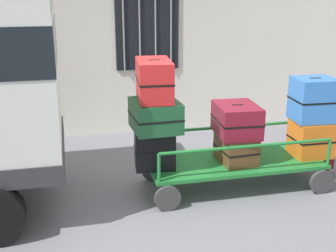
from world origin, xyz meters
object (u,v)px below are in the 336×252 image
Objects in this scene: suitcase_midleft_bottom at (236,149)px; backpack at (326,159)px; suitcase_midleft_middle at (237,120)px; suitcase_left_bottom at (155,148)px; suitcase_left_top at (154,80)px; suitcase_left_middle at (155,115)px; luggage_cart at (235,165)px; suitcase_center_bottom at (311,138)px; suitcase_center_middle at (313,99)px.

suitcase_midleft_bottom reaches higher than backpack.
backpack is at bearing 4.98° from suitcase_midleft_middle.
suitcase_midleft_middle is (1.17, -0.01, 0.33)m from suitcase_left_bottom.
suitcase_left_top is at bearing 179.59° from suitcase_midleft_middle.
suitcase_midleft_bottom is at bearing 0.40° from suitcase_left_middle.
suitcase_midleft_middle is at bearing 90.00° from suitcase_midleft_bottom.
suitcase_left_top is at bearing 177.84° from suitcase_midleft_bottom.
suitcase_left_top reaches higher than suitcase_midleft_bottom.
suitcase_midleft_middle is (1.17, 0.04, -0.15)m from suitcase_left_middle.
suitcase_center_bottom reaches higher than luggage_cart.
suitcase_left_bottom is (-1.17, 0.04, 0.35)m from luggage_cart.
suitcase_left_middle is 1.30m from suitcase_midleft_bottom.
luggage_cart is 5.83× the size of backpack.
backpack is (1.57, 0.14, -0.79)m from suitcase_midleft_middle.
suitcase_center_middle is at bearing -0.15° from suitcase_left_bottom.
suitcase_left_top is (-1.17, 0.03, 1.30)m from luggage_cart.
suitcase_left_middle is 0.47m from suitcase_left_top.
suitcase_left_top is at bearing 90.00° from suitcase_left_middle.
suitcase_center_middle reaches higher than suitcase_center_bottom.
suitcase_left_bottom is 2.40m from suitcase_center_middle.
suitcase_center_middle reaches higher than luggage_cart.
suitcase_midleft_middle is 1.19m from suitcase_center_middle.
suitcase_midleft_middle is 1.19× the size of suitcase_center_middle.
suitcase_left_middle reaches higher than backpack.
suitcase_center_bottom is 0.58m from suitcase_center_middle.
suitcase_left_middle is 2.90m from backpack.
suitcase_midleft_bottom is 1.17m from suitcase_center_bottom.
luggage_cart is 4.09× the size of suitcase_center_middle.
suitcase_left_top is (-0.00, 0.05, 0.46)m from suitcase_left_middle.
suitcase_center_bottom is at bearing 0.13° from suitcase_left_middle.
suitcase_center_middle is 1.10m from backpack.
backpack is (1.57, 0.17, -0.38)m from suitcase_midleft_bottom.
suitcase_midleft_middle is (-0.00, 0.02, 0.68)m from luggage_cart.
suitcase_midleft_middle is 1.77m from backpack.
suitcase_center_middle is at bearing 2.06° from suitcase_midleft_bottom.
suitcase_left_bottom is at bearing -177.40° from backpack.
backpack is (0.41, 0.13, -1.02)m from suitcase_center_middle.
backpack is (2.74, 0.18, -0.95)m from suitcase_left_middle.
suitcase_center_bottom is (2.33, 0.01, -0.51)m from suitcase_left_middle.
luggage_cart is 4.58× the size of suitcase_center_bottom.
luggage_cart is 3.43× the size of suitcase_midleft_middle.
suitcase_midleft_bottom is at bearing -177.94° from suitcase_center_middle.
luggage_cart is at bearing -90.00° from suitcase_midleft_middle.
suitcase_midleft_middle is (0.00, 0.04, 0.42)m from suitcase_midleft_bottom.
suitcase_center_middle reaches higher than backpack.
suitcase_midleft_middle is at bearing 2.14° from suitcase_left_middle.
luggage_cart is at bearing -178.57° from suitcase_center_middle.
suitcase_center_bottom reaches higher than backpack.
suitcase_center_middle is at bearing -0.05° from suitcase_left_top.
luggage_cart is 4.42× the size of suitcase_left_bottom.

